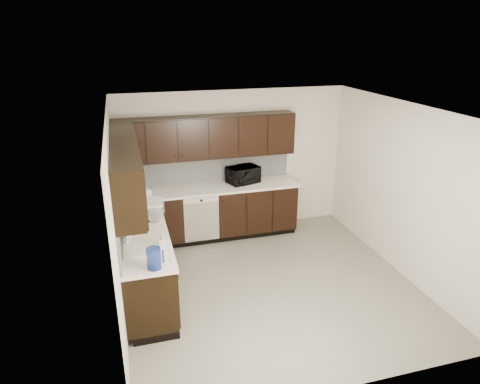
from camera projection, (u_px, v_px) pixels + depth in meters
name	position (u px, v px, depth m)	size (l,w,h in m)	color
floor	(269.00, 284.00, 6.13)	(4.00, 4.00, 0.00)	gray
ceiling	(274.00, 110.00, 5.24)	(4.00, 4.00, 0.00)	white
wall_back	(233.00, 162.00, 7.49)	(4.00, 0.02, 2.50)	beige
wall_left	(116.00, 221.00, 5.18)	(0.02, 4.00, 2.50)	beige
wall_right	(402.00, 190.00, 6.19)	(0.02, 4.00, 2.50)	beige
wall_front	(346.00, 285.00, 3.89)	(4.00, 0.02, 2.50)	beige
lower_cabinets	(186.00, 234.00, 6.73)	(3.00, 2.80, 0.90)	black
countertop	(185.00, 204.00, 6.54)	(3.03, 2.83, 0.04)	white
backsplash	(168.00, 185.00, 6.59)	(3.00, 2.80, 0.48)	#B5B5B1
upper_cabinets	(175.00, 149.00, 6.30)	(3.00, 2.80, 0.70)	black
dishwasher	(202.00, 216.00, 7.03)	(0.58, 0.04, 0.78)	beige
sink	(146.00, 245.00, 5.38)	(0.54, 0.82, 0.42)	beige
microwave	(243.00, 175.00, 7.36)	(0.52, 0.35, 0.29)	black
soap_bottle_a	(163.00, 241.00, 5.14)	(0.09, 0.09, 0.20)	gray
soap_bottle_b	(128.00, 231.00, 5.40)	(0.08, 0.08, 0.21)	gray
toaster_oven	(132.00, 186.00, 6.91)	(0.35, 0.26, 0.22)	#ACACAE
storage_bin	(142.00, 210.00, 6.03)	(0.53, 0.39, 0.21)	silver
blue_pitcher	(154.00, 258.00, 4.71)	(0.16, 0.16, 0.24)	navy
teal_tumbler	(150.00, 194.00, 6.59)	(0.09, 0.09, 0.21)	#0C8E79
paper_towel_roll	(148.00, 199.00, 6.32)	(0.13, 0.13, 0.29)	silver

